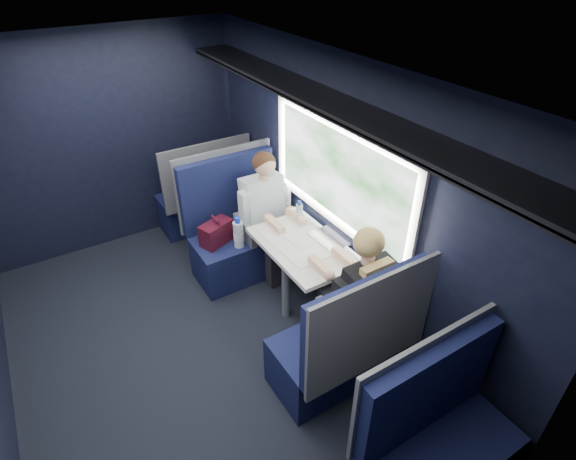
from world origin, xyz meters
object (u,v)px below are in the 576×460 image
man (268,210)px  bottle_small (299,212)px  seat_bay_near (238,234)px  seat_row_front (204,197)px  table (301,253)px  cup (293,212)px  seat_bay_far (343,346)px  seat_row_back (437,447)px  woman (359,290)px  laptop (336,230)px

man → bottle_small: man is taller
seat_bay_near → bottle_small: (0.39, -0.53, 0.41)m
seat_bay_near → seat_row_front: (0.01, 0.93, -0.01)m
table → cup: cup is taller
seat_bay_far → man: size_ratio=0.95×
seat_row_back → woman: woman is taller
seat_bay_near → seat_bay_far: same height
seat_row_back → seat_row_front: bearing=90.0°
laptop → seat_row_back: bearing=-106.5°
seat_row_back → man: (0.25, 2.50, 0.31)m
seat_bay_near → bottle_small: bearing=-53.4°
table → man: (0.07, 0.70, 0.06)m
table → bottle_small: 0.43m
woman → cup: size_ratio=15.27×
seat_bay_near → laptop: size_ratio=3.44×
seat_row_front → laptop: bearing=-74.4°
laptop → man: bearing=109.6°
seat_bay_far → bottle_small: size_ratio=5.81×
man → woman: size_ratio=1.00×
bottle_small → cup: size_ratio=2.50×
woman → bottle_small: woman is taller
seat_bay_far → woman: (0.25, 0.17, 0.31)m
seat_bay_far → woman: woman is taller
seat_bay_near → bottle_small: seat_bay_near is taller
table → seat_row_back: (-0.18, -1.80, -0.25)m
seat_bay_far → seat_row_back: bearing=-90.0°
woman → laptop: woman is taller
table → seat_row_back: seat_row_back is taller
table → woman: (0.07, -0.71, 0.06)m
laptop → seat_row_front: bearing=105.6°
laptop → seat_bay_far: bearing=-122.2°
man → seat_bay_near: bearing=146.6°
seat_row_back → woman: size_ratio=0.88×
woman → seat_row_front: bearing=95.7°
cup → man: bearing=117.2°
seat_bay_far → man: man is taller
seat_row_front → woman: 2.54m
seat_row_back → cup: 2.30m
seat_bay_far → laptop: seat_bay_far is taller
table → bottle_small: bottle_small is taller
seat_row_front → woman: size_ratio=0.88×
seat_row_back → man: 2.53m
man → woman: 1.41m
laptop → woman: bearing=-112.3°
seat_bay_far → bottle_small: bearing=72.5°
seat_bay_far → laptop: (0.52, 0.82, 0.40)m
seat_bay_near → laptop: bearing=-60.2°
cup → woman: bearing=-96.6°
seat_bay_near → seat_row_back: 2.67m
seat_row_back → laptop: size_ratio=3.17×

